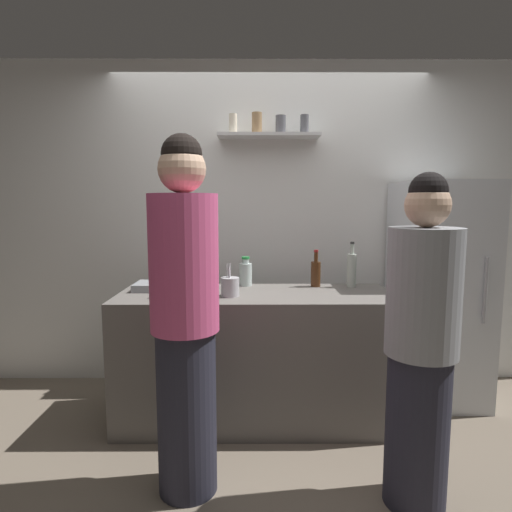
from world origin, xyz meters
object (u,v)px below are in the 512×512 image
(utensil_holder, at_px, (230,287))
(person_pink_top, at_px, (185,319))
(wine_bottle_amber_glass, at_px, (316,273))
(person_grey_hoodie, at_px, (421,347))
(refrigerator, at_px, (438,292))
(baking_pan, at_px, (160,286))
(wine_bottle_pale_glass, at_px, (352,269))
(water_bottle_plastic, at_px, (246,273))
(wine_bottle_dark_glass, at_px, (181,281))

(utensil_holder, distance_m, person_pink_top, 0.67)
(wine_bottle_amber_glass, height_order, person_grey_hoodie, person_grey_hoodie)
(refrigerator, distance_m, baking_pan, 2.05)
(baking_pan, xyz_separation_m, person_pink_top, (0.31, -0.86, 0.00))
(utensil_holder, height_order, wine_bottle_pale_glass, wine_bottle_pale_glass)
(water_bottle_plastic, bearing_deg, utensil_holder, -104.38)
(water_bottle_plastic, bearing_deg, person_pink_top, -105.60)
(refrigerator, xyz_separation_m, wine_bottle_dark_glass, (-1.85, -0.47, 0.17))
(utensil_holder, relative_size, wine_bottle_pale_glass, 0.66)
(wine_bottle_dark_glass, height_order, person_pink_top, person_pink_top)
(refrigerator, xyz_separation_m, utensil_holder, (-1.54, -0.43, 0.12))
(water_bottle_plastic, height_order, person_pink_top, person_pink_top)
(refrigerator, xyz_separation_m, wine_bottle_amber_glass, (-0.94, -0.11, 0.16))
(wine_bottle_dark_glass, distance_m, wine_bottle_amber_glass, 0.98)
(baking_pan, xyz_separation_m, wine_bottle_pale_glass, (1.35, 0.09, 0.10))
(utensil_holder, relative_size, person_pink_top, 0.12)
(wine_bottle_pale_glass, height_order, water_bottle_plastic, wine_bottle_pale_glass)
(wine_bottle_dark_glass, bearing_deg, refrigerator, 14.20)
(person_grey_hoodie, bearing_deg, wine_bottle_amber_glass, 48.54)
(baking_pan, height_order, wine_bottle_amber_glass, wine_bottle_amber_glass)
(wine_bottle_pale_glass, bearing_deg, utensil_holder, -160.34)
(refrigerator, height_order, water_bottle_plastic, refrigerator)
(refrigerator, distance_m, person_pink_top, 2.04)
(utensil_holder, xyz_separation_m, person_grey_hoodie, (0.95, -0.75, -0.15))
(utensil_holder, bearing_deg, refrigerator, 15.75)
(wine_bottle_amber_glass, bearing_deg, wine_bottle_dark_glass, -158.47)
(wine_bottle_dark_glass, distance_m, water_bottle_plastic, 0.57)
(baking_pan, xyz_separation_m, utensil_holder, (0.50, -0.22, 0.04))
(wine_bottle_pale_glass, bearing_deg, wine_bottle_amber_glass, 175.60)
(baking_pan, bearing_deg, utensil_holder, -23.40)
(refrigerator, distance_m, water_bottle_plastic, 1.45)
(refrigerator, height_order, person_pink_top, person_pink_top)
(wine_bottle_amber_glass, distance_m, water_bottle_plastic, 0.51)
(water_bottle_plastic, bearing_deg, refrigerator, 2.71)
(utensil_holder, xyz_separation_m, water_bottle_plastic, (0.09, 0.37, 0.03))
(refrigerator, xyz_separation_m, person_pink_top, (-1.73, -1.08, 0.09))
(person_pink_top, bearing_deg, baking_pan, 156.14)
(baking_pan, relative_size, utensil_holder, 1.57)
(refrigerator, distance_m, person_grey_hoodie, 1.32)
(wine_bottle_pale_glass, distance_m, wine_bottle_amber_glass, 0.26)
(baking_pan, relative_size, wine_bottle_pale_glass, 1.04)
(utensil_holder, xyz_separation_m, wine_bottle_pale_glass, (0.85, 0.31, 0.07))
(refrigerator, bearing_deg, utensil_holder, -164.25)
(wine_bottle_dark_glass, distance_m, person_pink_top, 0.63)
(refrigerator, relative_size, person_pink_top, 0.91)
(baking_pan, height_order, wine_bottle_pale_glass, wine_bottle_pale_glass)
(wine_bottle_dark_glass, distance_m, person_grey_hoodie, 1.46)
(wine_bottle_dark_glass, xyz_separation_m, person_grey_hoodie, (1.26, -0.72, -0.19))
(wine_bottle_dark_glass, relative_size, wine_bottle_amber_glass, 1.09)
(person_pink_top, bearing_deg, person_grey_hoodie, 40.92)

